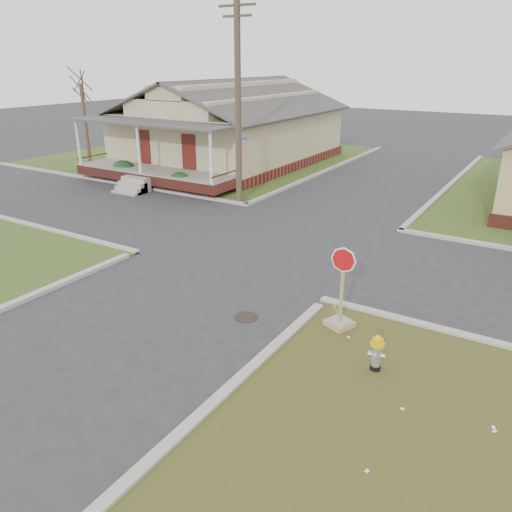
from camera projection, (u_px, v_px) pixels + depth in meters
The scene contains 11 objects.
ground at pixel (192, 291), 14.53m from camera, with size 120.00×120.00×0.00m, color #2C2C2F.
verge_far_left at pixel (206, 156), 35.13m from camera, with size 19.00×19.00×0.05m, color #374F1C.
curbs at pixel (276, 242), 18.49m from camera, with size 80.00×40.00×0.12m, color #AAA599, non-canonical shape.
manhole at pixel (246, 317), 13.06m from camera, with size 0.64×0.64×0.01m, color black.
corner_house at pixel (230, 128), 31.80m from camera, with size 10.10×15.50×5.30m.
utility_pole at pixel (238, 100), 21.93m from camera, with size 1.80×0.28×9.00m.
tree_far_left at pixel (86, 124), 31.90m from camera, with size 0.22×0.22×4.90m, color #402F25.
fire_hydrant at pixel (377, 351), 10.61m from camera, with size 0.31×0.31×0.84m.
stop_sign at pixel (340, 310), 12.36m from camera, with size 0.60×0.59×2.12m.
hedge_left at pixel (124, 170), 27.63m from camera, with size 1.44×1.18×1.10m, color #163E18.
hedge_right at pixel (180, 182), 25.25m from camera, with size 1.33×1.09×1.02m, color #163E18.
Camera 1 is at (8.48, -10.22, 6.27)m, focal length 35.00 mm.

